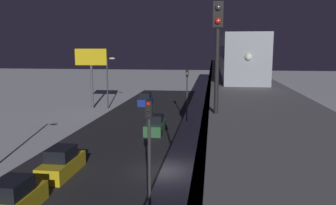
% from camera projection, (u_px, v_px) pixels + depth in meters
% --- Properties ---
extents(ground_plane, '(240.00, 240.00, 0.00)m').
position_uv_depth(ground_plane, '(160.00, 171.00, 25.16)').
color(ground_plane, silver).
extents(avenue_asphalt, '(11.00, 96.74, 0.01)m').
position_uv_depth(avenue_asphalt, '(89.00, 167.00, 25.87)').
color(avenue_asphalt, '#28282D').
rests_on(avenue_asphalt, ground_plane).
extents(elevated_railway, '(5.00, 96.74, 6.56)m').
position_uv_depth(elevated_railway, '(242.00, 96.00, 23.53)').
color(elevated_railway, slate).
rests_on(elevated_railway, ground_plane).
extents(subway_train, '(2.94, 74.07, 3.40)m').
position_uv_depth(subway_train, '(226.00, 52.00, 57.10)').
color(subway_train, '#999EA8').
rests_on(subway_train, elevated_railway).
extents(rail_signal, '(0.36, 0.41, 4.00)m').
position_uv_depth(rail_signal, '(218.00, 38.00, 12.11)').
color(rail_signal, black).
rests_on(rail_signal, elevated_railway).
extents(sedan_green, '(1.91, 4.12, 1.97)m').
position_uv_depth(sedan_green, '(155.00, 126.00, 36.38)').
color(sedan_green, '#2D6038').
rests_on(sedan_green, ground_plane).
extents(sedan_yellow, '(1.80, 4.64, 1.97)m').
position_uv_depth(sedan_yellow, '(62.00, 163.00, 24.37)').
color(sedan_yellow, gold).
rests_on(sedan_yellow, ground_plane).
extents(sedan_yellow_2, '(1.80, 4.54, 1.97)m').
position_uv_depth(sedan_yellow_2, '(13.00, 201.00, 18.42)').
color(sedan_yellow_2, gold).
rests_on(sedan_yellow_2, ground_plane).
extents(sedan_blue, '(1.80, 4.14, 1.97)m').
position_uv_depth(sedan_blue, '(146.00, 100.00, 54.55)').
color(sedan_blue, navy).
rests_on(sedan_blue, ground_plane).
extents(traffic_light_near, '(0.32, 0.44, 6.40)m').
position_uv_depth(traffic_light_near, '(149.00, 144.00, 17.13)').
color(traffic_light_near, '#2D2D2D').
rests_on(traffic_light_near, ground_plane).
extents(traffic_light_mid, '(0.32, 0.44, 6.40)m').
position_uv_depth(traffic_light_mid, '(187.00, 88.00, 41.67)').
color(traffic_light_mid, '#2D2D2D').
rests_on(traffic_light_mid, ground_plane).
extents(commercial_billboard, '(4.80, 0.36, 8.90)m').
position_uv_depth(commercial_billboard, '(91.00, 63.00, 50.37)').
color(commercial_billboard, '#4C4C51').
rests_on(commercial_billboard, ground_plane).
extents(street_lamp_far, '(1.35, 0.44, 7.65)m').
position_uv_depth(street_lamp_far, '(109.00, 77.00, 50.38)').
color(street_lamp_far, '#38383D').
rests_on(street_lamp_far, ground_plane).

